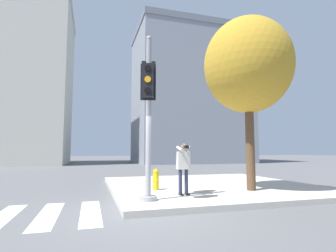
% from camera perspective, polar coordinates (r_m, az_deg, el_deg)
% --- Properties ---
extents(ground_plane, '(160.00, 160.00, 0.00)m').
position_cam_1_polar(ground_plane, '(6.85, -5.86, -18.29)').
color(ground_plane, '#5B5B5E').
extents(sidewalk_corner, '(8.00, 8.00, 0.17)m').
position_cam_1_polar(sidewalk_corner, '(11.22, 8.94, -12.78)').
color(sidewalk_corner, '#BCB7AD').
rests_on(sidewalk_corner, ground_plane).
extents(traffic_signal_pole, '(0.57, 1.27, 4.71)m').
position_cam_1_polar(traffic_signal_pole, '(7.50, -4.31, 5.01)').
color(traffic_signal_pole, '#939399').
rests_on(traffic_signal_pole, sidewalk_corner).
extents(person_photographer, '(0.50, 0.53, 1.60)m').
position_cam_1_polar(person_photographer, '(8.32, 3.37, -8.21)').
color(person_photographer, black).
rests_on(person_photographer, sidewalk_corner).
extents(street_tree, '(3.15, 3.15, 6.19)m').
position_cam_1_polar(street_tree, '(10.15, 16.97, 12.41)').
color(street_tree, brown).
rests_on(street_tree, sidewalk_corner).
extents(fire_hydrant, '(0.21, 0.27, 0.73)m').
position_cam_1_polar(fire_hydrant, '(9.41, -2.67, -11.54)').
color(fire_hydrant, yellow).
rests_on(fire_hydrant, sidewalk_corner).
extents(building_left, '(12.08, 11.50, 19.65)m').
position_cam_1_polar(building_left, '(36.61, -30.01, 8.39)').
color(building_left, beige).
rests_on(building_left, ground_plane).
extents(building_right, '(14.77, 10.40, 18.15)m').
position_cam_1_polar(building_right, '(36.54, 4.66, 6.48)').
color(building_right, gray).
rests_on(building_right, ground_plane).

